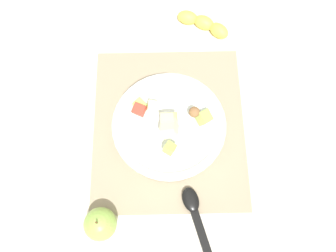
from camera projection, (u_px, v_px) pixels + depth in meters
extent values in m
plane|color=silver|center=(169.00, 127.00, 0.83)|extent=(2.40, 2.40, 0.00)
cube|color=gray|center=(169.00, 126.00, 0.83)|extent=(0.42, 0.36, 0.01)
cylinder|color=white|center=(168.00, 129.00, 0.80)|extent=(0.24, 0.24, 0.06)
torus|color=white|center=(168.00, 124.00, 0.77)|extent=(0.26, 0.26, 0.02)
cube|color=#9EC656|center=(170.00, 148.00, 0.72)|extent=(0.04, 0.03, 0.03)
cube|color=beige|center=(171.00, 128.00, 0.72)|extent=(0.04, 0.04, 0.05)
cube|color=#9EC656|center=(204.00, 117.00, 0.76)|extent=(0.04, 0.05, 0.04)
cube|color=#E5D684|center=(170.00, 119.00, 0.72)|extent=(0.04, 0.04, 0.04)
cube|color=beige|center=(152.00, 106.00, 0.75)|extent=(0.02, 0.03, 0.03)
cube|color=#9EC656|center=(140.00, 105.00, 0.76)|extent=(0.03, 0.03, 0.02)
sphere|color=brown|center=(194.00, 111.00, 0.75)|extent=(0.03, 0.03, 0.03)
cube|color=#BC3828|center=(139.00, 110.00, 0.75)|extent=(0.04, 0.04, 0.02)
ellipsoid|color=black|center=(191.00, 200.00, 0.76)|extent=(0.06, 0.05, 0.01)
cube|color=black|center=(206.00, 248.00, 0.73)|extent=(0.17, 0.07, 0.01)
sphere|color=#8CB74C|center=(100.00, 224.00, 0.72)|extent=(0.07, 0.07, 0.07)
cylinder|color=brown|center=(96.00, 223.00, 0.68)|extent=(0.00, 0.00, 0.01)
ellipsoid|color=yellow|center=(219.00, 31.00, 0.91)|extent=(0.06, 0.07, 0.04)
ellipsoid|color=yellow|center=(204.00, 23.00, 0.91)|extent=(0.06, 0.07, 0.04)
ellipsoid|color=yellow|center=(188.00, 17.00, 0.92)|extent=(0.05, 0.06, 0.04)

